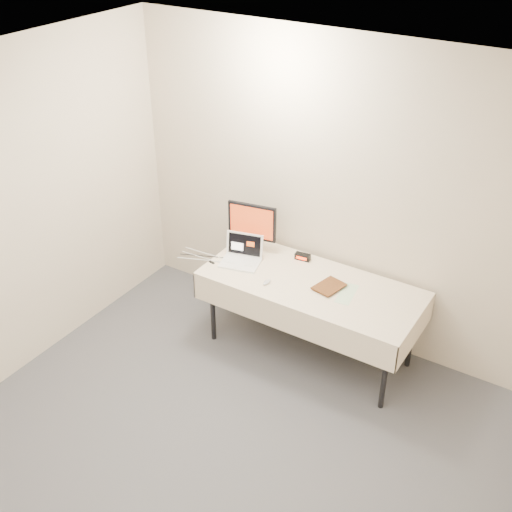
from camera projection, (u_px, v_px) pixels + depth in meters
The scene contains 9 objects.
back_wall at pixel (340, 196), 5.36m from camera, with size 4.00×0.10×2.70m, color beige.
table at pixel (311, 289), 5.39m from camera, with size 1.86×0.81×0.74m.
laptop at pixel (242, 255), 5.62m from camera, with size 0.39×0.35×0.23m.
monitor at pixel (252, 224), 5.67m from camera, with size 0.44×0.18×0.46m.
book at pixel (321, 271), 5.28m from camera, with size 0.19×0.02×0.25m, color brown.
alarm_clock at pixel (303, 257), 5.66m from camera, with size 0.14×0.07×0.06m.
clicker at pixel (267, 282), 5.34m from camera, with size 0.05×0.09×0.02m, color #B8B8BA.
paper_form at pixel (347, 294), 5.22m from camera, with size 0.12×0.31×0.00m, color #C1E7B7.
usb_dongle at pixel (212, 262), 5.62m from camera, with size 0.06×0.02×0.01m, color black.
Camera 1 is at (1.97, -1.97, 3.72)m, focal length 45.00 mm.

